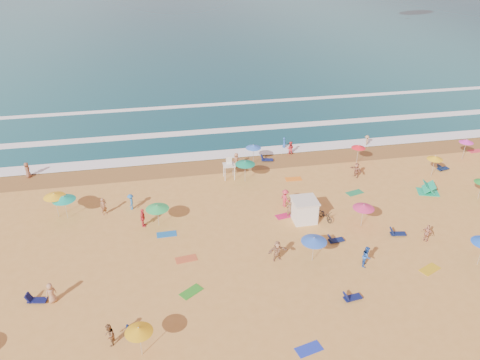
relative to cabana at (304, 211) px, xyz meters
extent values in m
plane|color=gold|center=(-2.95, -0.23, -1.00)|extent=(220.00, 220.00, 0.00)
cube|color=#0C4756|center=(-2.95, 83.77, -1.00)|extent=(220.00, 140.00, 0.18)
plane|color=olive|center=(-2.95, 12.27, -0.99)|extent=(220.00, 220.00, 0.00)
cube|color=white|center=(-2.95, 14.77, -0.90)|extent=(200.00, 2.20, 0.05)
cube|color=white|center=(-2.95, 21.77, -0.90)|extent=(200.00, 1.60, 0.05)
cube|color=white|center=(-2.95, 31.77, -0.90)|extent=(200.00, 1.20, 0.05)
cube|color=white|center=(0.00, 0.00, 0.00)|extent=(2.00, 2.00, 2.00)
cube|color=silver|center=(0.00, 0.00, 1.06)|extent=(2.20, 2.20, 0.12)
imported|color=black|center=(1.90, -0.30, -0.51)|extent=(1.24, 1.97, 0.98)
cone|color=#E532B9|center=(21.57, 8.67, 1.23)|extent=(1.55, 1.55, 0.35)
cone|color=#14A88A|center=(-21.01, 4.27, 1.13)|extent=(2.06, 2.06, 0.35)
cone|color=yellow|center=(-21.86, 4.69, 1.29)|extent=(1.91, 1.91, 0.35)
cone|color=green|center=(-12.89, 1.55, 0.92)|extent=(2.03, 2.03, 0.35)
cone|color=blue|center=(-2.09, 11.97, 1.09)|extent=(1.71, 1.71, 0.35)
cone|color=yellow|center=(15.81, 5.45, 1.22)|extent=(1.63, 1.63, 0.35)
cone|color=gold|center=(-14.43, -12.62, 1.13)|extent=(1.71, 1.71, 0.35)
cone|color=#FF1A29|center=(9.22, 9.74, 1.14)|extent=(1.55, 1.55, 0.35)
cone|color=#118E65|center=(-3.79, 8.10, 1.17)|extent=(2.04, 2.04, 0.35)
cone|color=blue|center=(-1.07, -5.70, 1.03)|extent=(2.03, 2.03, 0.35)
cone|color=#DA306E|center=(4.73, -1.84, 1.02)|extent=(1.87, 1.87, 0.35)
cube|color=#0E1247|center=(-21.68, -6.57, -0.83)|extent=(1.38, 0.78, 0.34)
cube|color=#0E1C46|center=(-14.65, -10.88, -0.83)|extent=(1.31, 0.59, 0.34)
cube|color=#0E1949|center=(1.70, -3.70, -0.83)|extent=(1.34, 0.67, 0.34)
cube|color=#0F174F|center=(0.35, -10.46, -0.83)|extent=(1.37, 0.74, 0.34)
cube|color=#0E1B4A|center=(7.25, -3.80, -0.83)|extent=(1.37, 0.75, 0.34)
cube|color=#0F204C|center=(17.87, 6.58, -0.83)|extent=(1.39, 0.83, 0.34)
cube|color=#101952|center=(-0.40, 12.27, -0.83)|extent=(1.38, 0.79, 0.34)
cube|color=#1D65B6|center=(-12.29, 0.03, -0.98)|extent=(1.72, 0.90, 0.03)
cube|color=#2E8D23|center=(-10.89, -7.54, -0.98)|extent=(1.89, 1.68, 0.03)
cube|color=orange|center=(1.30, 7.60, -0.98)|extent=(1.74, 0.94, 0.03)
cube|color=#C5552E|center=(-10.93, -3.68, -0.98)|extent=(1.79, 1.07, 0.03)
cube|color=#C41850|center=(-1.48, 0.95, -0.98)|extent=(1.83, 1.17, 0.03)
cube|color=#1E33BC|center=(-4.10, -14.15, -0.98)|extent=(1.85, 1.23, 0.03)
cube|color=#20824F|center=(6.49, 3.72, -0.98)|extent=(1.87, 1.28, 0.03)
cube|color=gold|center=(7.54, -8.46, -0.98)|extent=(1.90, 1.48, 0.03)
cube|color=#E03444|center=(24.35, 10.27, -0.98)|extent=(1.75, 0.96, 0.03)
imported|color=tan|center=(-20.62, -6.72, -0.20)|extent=(0.93, 0.87, 1.60)
imported|color=#9D6A48|center=(-17.74, 4.27, -0.15)|extent=(0.74, 0.68, 1.70)
imported|color=#E13841|center=(2.66, 13.68, -0.37)|extent=(1.06, 0.97, 1.76)
imported|color=#2452AA|center=(2.40, 15.29, -0.44)|extent=(0.40, 0.60, 1.63)
imported|color=tan|center=(-3.83, -5.10, -0.11)|extent=(1.70, 0.74, 1.77)
imported|color=tan|center=(9.14, -5.02, -0.19)|extent=(0.84, 1.02, 1.62)
imported|color=#E13842|center=(-14.23, 1.68, -0.12)|extent=(0.66, 1.11, 1.76)
imported|color=#B27552|center=(-4.07, 11.66, -0.21)|extent=(0.92, 0.87, 1.58)
imported|color=#2871BA|center=(-15.31, 4.80, -0.22)|extent=(0.61, 1.02, 1.55)
imported|color=#A8684D|center=(7.90, 6.87, -0.19)|extent=(1.08, 1.57, 1.63)
imported|color=#D43547|center=(-1.04, 2.58, -0.11)|extent=(1.07, 1.32, 1.77)
imported|color=tan|center=(12.40, 14.28, -0.50)|extent=(0.91, 1.12, 1.51)
imported|color=brown|center=(-1.14, 0.75, -0.20)|extent=(0.62, 0.44, 1.60)
imported|color=brown|center=(-26.09, 13.20, -0.14)|extent=(0.80, 0.97, 1.71)
imported|color=blue|center=(2.84, -7.04, -0.13)|extent=(1.01, 1.07, 1.75)
imported|color=brown|center=(-16.38, -11.44, -0.18)|extent=(0.71, 0.87, 1.64)
camera|label=1|loc=(-12.20, -33.66, 22.52)|focal=35.00mm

